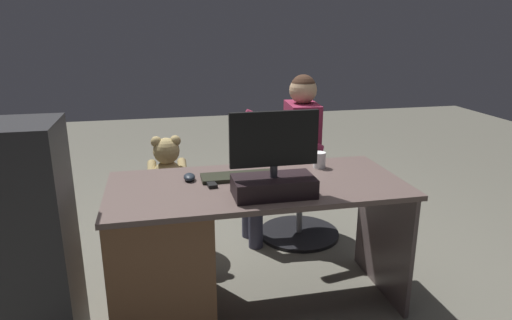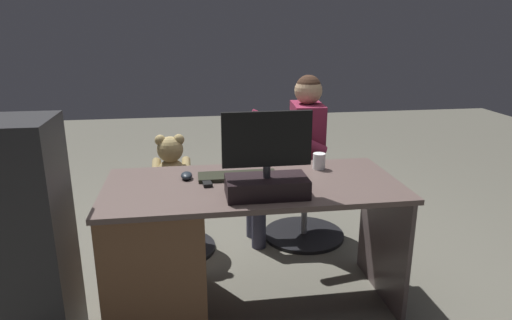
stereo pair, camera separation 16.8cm
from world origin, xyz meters
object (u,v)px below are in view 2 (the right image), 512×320
Objects in this scene: person at (295,146)px; office_chair_teddy at (174,216)px; keyboard at (238,176)px; tv_remote at (206,181)px; visitor_chair at (305,205)px; computer_mouse at (187,176)px; teddy_bear at (171,164)px; desk at (178,246)px; cup at (319,161)px; monitor at (267,173)px.

office_chair_teddy is at bearing 4.63° from person.
keyboard reaches higher than tv_remote.
person is at bearing 4.63° from visitor_chair.
teddy_bear reaches higher than computer_mouse.
desk is 0.38m from tv_remote.
teddy_bear reaches higher than keyboard.
person reaches higher than cup.
visitor_chair is at bearing -175.37° from person.
person is at bearing -139.43° from computer_mouse.
desk is at bearing 7.09° from tv_remote.
cup is at bearing 82.10° from visitor_chair.
tv_remote is at bearing 19.40° from keyboard.
office_chair_teddy is (0.37, -0.59, -0.47)m from keyboard.
visitor_chair is (-0.72, -0.73, -0.47)m from tv_remote.
keyboard is 2.80× the size of tv_remote.
person reaches higher than computer_mouse.
keyboard is 4.38× the size of computer_mouse.
cup is 0.77m from visitor_chair.
keyboard is at bearing 50.24° from visitor_chair.
cup is at bearing -175.08° from computer_mouse.
teddy_bear is at bearing -86.46° from desk.
tv_remote is at bearing -38.22° from monitor.
tv_remote is 0.97m from person.
office_chair_teddy is 0.96m from person.
desk is at bearing 40.78° from visitor_chair.
computer_mouse is 0.64× the size of tv_remote.
office_chair_teddy is (0.04, -0.69, -0.13)m from desk.
keyboard reaches higher than visitor_chair.
monitor is at bearing 141.47° from computer_mouse.
office_chair_teddy is at bearing 4.63° from visitor_chair.
cup is (-0.80, -0.18, 0.37)m from desk.
desk is 15.89× the size of computer_mouse.
person is at bearing -176.17° from teddy_bear.
monitor reaches higher than teddy_bear.
monitor is 1.15m from office_chair_teddy.
tv_remote is at bearing -166.86° from desk.
monitor is at bearing 68.77° from person.
desk is 3.61× the size of monitor.
keyboard is 0.72m from teddy_bear.
cup is at bearing -173.28° from tv_remote.
monitor is 2.81× the size of tv_remote.
keyboard is at bearing 175.43° from computer_mouse.
teddy_bear is at bearing -79.87° from computer_mouse.
computer_mouse is at bearing 40.57° from person.
monitor is at bearing 157.43° from desk.
keyboard is 0.81m from person.
monitor reaches higher than desk.
keyboard is 0.84m from office_chair_teddy.
cup is 0.58m from person.
desk is at bearing -22.57° from monitor.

